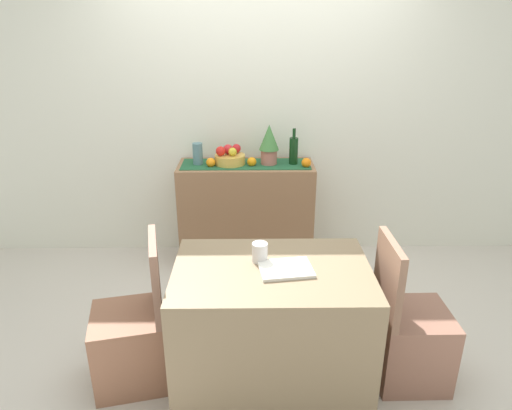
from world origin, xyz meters
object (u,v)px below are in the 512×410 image
Objects in this scene: wine_bottle at (294,150)px; open_book at (286,269)px; chair_near_window at (132,341)px; fruit_bowl at (230,159)px; chair_by_corner at (409,339)px; sideboard_console at (246,213)px; dining_table at (271,325)px; potted_plant at (269,143)px; coffee_cup at (260,252)px; ceramic_vase at (198,154)px.

wine_bottle reaches higher than open_book.
wine_bottle is at bearing 54.63° from chair_near_window.
fruit_bowl is 1.94m from chair_by_corner.
sideboard_console is 1.48m from dining_table.
potted_plant reaches higher than dining_table.
fruit_bowl reaches higher than coffee_cup.
wine_bottle reaches higher than chair_by_corner.
coffee_cup is (-0.14, 0.11, 0.05)m from open_book.
coffee_cup is (0.09, -1.38, 0.35)m from sideboard_console.
sideboard_console reaches higher than dining_table.
chair_near_window is at bearing -125.37° from wine_bottle.
coffee_cup is at bearing -86.34° from sideboard_console.
chair_near_window is at bearing 170.55° from open_book.
sideboard_console is at bearing 66.13° from chair_near_window.
coffee_cup is at bearing -81.01° from fruit_bowl.
chair_by_corner is at bearing -0.13° from chair_near_window.
dining_table is 0.44m from coffee_cup.
dining_table is at bearing 157.12° from open_book.
coffee_cup is (0.22, -1.38, -0.13)m from fruit_bowl.
wine_bottle is at bearing 110.98° from chair_by_corner.
wine_bottle is 1.94m from chair_near_window.
ceramic_vase reaches higher than chair_by_corner.
coffee_cup is at bearing -70.80° from ceramic_vase.
potted_plant is 1.18× the size of open_book.
chair_by_corner is (0.73, 0.02, -0.48)m from open_book.
dining_table is at bearing -84.03° from sideboard_console.
wine_bottle is at bearing 80.79° from dining_table.
fruit_bowl is 1.41m from coffee_cup.
ceramic_vase reaches higher than coffee_cup.
dining_table is 0.39m from open_book.
dining_table is 3.85× the size of open_book.
fruit_bowl reaches higher than chair_near_window.
ceramic_vase is 1.48m from coffee_cup.
dining_table is at bearing -79.07° from fruit_bowl.
dining_table is (0.15, -1.47, -0.07)m from sideboard_console.
wine_bottle is 1.74m from chair_by_corner.
potted_plant is 0.37× the size of chair_near_window.
fruit_bowl is at bearing 180.00° from potted_plant.
chair_near_window is at bearing -113.87° from sideboard_console.
ceramic_vase is (-0.39, 0.00, 0.53)m from sideboard_console.
wine_bottle reaches higher than fruit_bowl.
fruit_bowl is 2.29× the size of coffee_cup.
wine_bottle is 1.66× the size of ceramic_vase.
wine_bottle is 1.07× the size of open_book.
potted_plant is (0.58, 0.00, 0.09)m from ceramic_vase.
sideboard_console is 0.66m from ceramic_vase.
coffee_cup is (0.48, -1.38, -0.18)m from ceramic_vase.
chair_by_corner is (1.09, -1.47, -0.66)m from fruit_bowl.
potted_plant reaches higher than sideboard_console.
open_book is 0.31× the size of chair_near_window.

